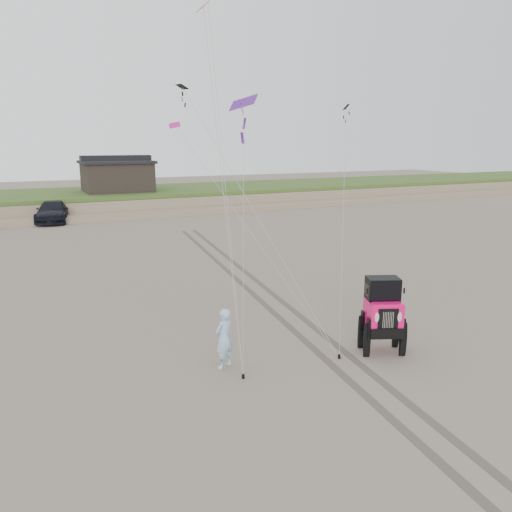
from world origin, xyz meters
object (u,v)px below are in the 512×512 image
object	(u,v)px
cabin	(117,175)
jeep	(382,323)
truck_c	(53,211)
man	(224,338)

from	to	relation	value
cabin	jeep	distance (m)	37.30
truck_c	man	world-z (taller)	man
cabin	man	xyz separation A→B (m)	(-4.36, -36.07, -2.37)
truck_c	jeep	size ratio (longest dim) A/B	1.16
cabin	man	world-z (taller)	cabin
truck_c	man	size ratio (longest dim) A/B	3.31
cabin	truck_c	xyz separation A→B (m)	(-6.24, -5.30, -2.41)
cabin	truck_c	size ratio (longest dim) A/B	1.12
truck_c	jeep	bearing A→B (deg)	-66.54
truck_c	cabin	bearing A→B (deg)	52.27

